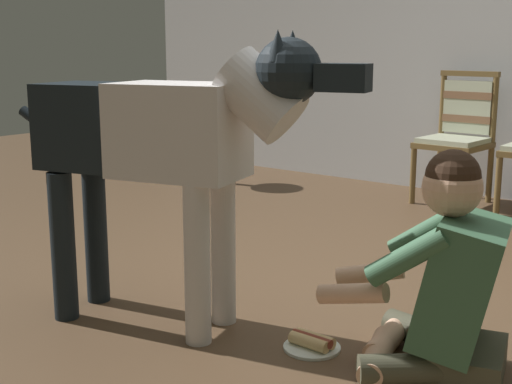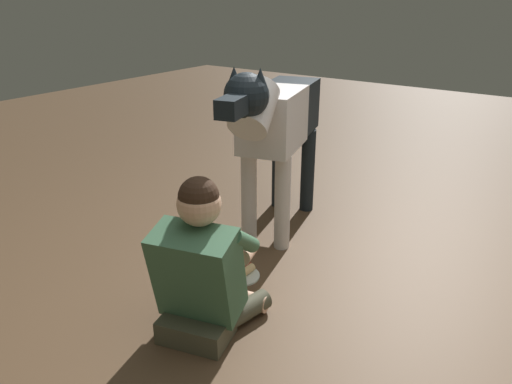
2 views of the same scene
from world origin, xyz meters
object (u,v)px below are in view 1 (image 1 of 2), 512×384
(person_sitting_on_floor, at_px, (445,284))
(large_dog, at_px, (166,140))
(dining_chair_left_of_pair, at_px, (459,130))
(round_side_table, at_px, (214,148))
(hot_dog_on_plate, at_px, (312,343))

(person_sitting_on_floor, relative_size, large_dog, 0.53)
(dining_chair_left_of_pair, height_order, round_side_table, dining_chair_left_of_pair)
(dining_chair_left_of_pair, relative_size, large_dog, 0.64)
(dining_chair_left_of_pair, distance_m, person_sitting_on_floor, 3.00)
(dining_chair_left_of_pair, bearing_deg, hot_dog_on_plate, -77.71)
(large_dog, relative_size, hot_dog_on_plate, 6.81)
(person_sitting_on_floor, bearing_deg, round_side_table, 144.30)
(dining_chair_left_of_pair, bearing_deg, person_sitting_on_floor, -68.20)
(round_side_table, bearing_deg, dining_chair_left_of_pair, 16.87)
(person_sitting_on_floor, distance_m, hot_dog_on_plate, 0.59)
(large_dog, height_order, round_side_table, large_dog)
(dining_chair_left_of_pair, xyz_separation_m, round_side_table, (-1.94, -0.59, -0.24))
(hot_dog_on_plate, distance_m, round_side_table, 3.48)
(large_dog, height_order, hot_dog_on_plate, large_dog)
(dining_chair_left_of_pair, xyz_separation_m, person_sitting_on_floor, (1.11, -2.78, -0.21))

